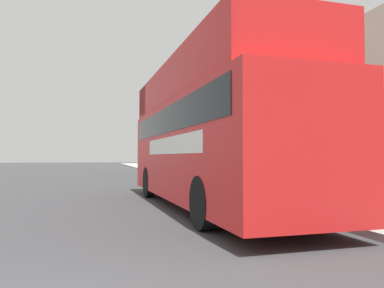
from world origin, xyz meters
name	(u,v)px	position (x,y,z in m)	size (l,w,h in m)	color
ground_plane	(81,180)	(0.00, 21.00, 0.00)	(144.00, 144.00, 0.00)	#3D3D3F
sidewalk	(209,180)	(7.29, 18.00, 0.07)	(3.42, 108.00, 0.14)	#ADAAA3
brick_terrace_rear	(249,115)	(12.00, 23.06, 4.62)	(6.00, 23.87, 9.24)	#935642
tour_bus	(206,142)	(3.93, 7.38, 1.90)	(2.88, 10.53, 4.11)	red
parked_car_ahead_of_bus	(172,172)	(4.48, 15.04, 0.68)	(1.86, 3.99, 1.44)	#9E9EA3
pedestrian_third	(374,170)	(7.15, 4.45, 1.15)	(0.44, 0.24, 1.67)	#232328
lamp_post_nearest	(332,83)	(6.25, 4.72, 3.22)	(0.35, 0.35, 4.43)	black
lamp_post_second	(203,114)	(5.95, 14.62, 3.55)	(0.35, 0.35, 4.98)	black
lamp_post_third	(169,131)	(6.17, 24.51, 3.37)	(0.35, 0.35, 4.69)	black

